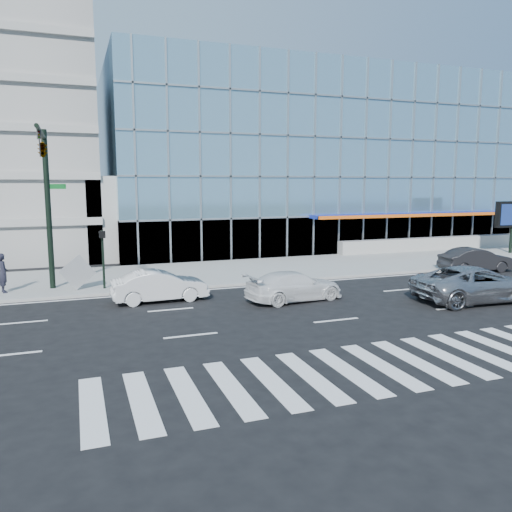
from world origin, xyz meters
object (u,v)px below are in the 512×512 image
at_px(ped_signal_post, 103,250).
at_px(silver_suv, 476,284).
at_px(traffic_signal, 44,169).
at_px(dark_sedan, 476,260).
at_px(pedestrian, 3,273).
at_px(tilted_panel, 78,272).
at_px(white_sedan, 160,286).
at_px(white_suv, 294,286).

height_order(ped_signal_post, silver_suv, ped_signal_post).
distance_m(traffic_signal, dark_sedan, 25.44).
bearing_deg(ped_signal_post, pedestrian, 171.17).
bearing_deg(silver_suv, ped_signal_post, 66.44).
height_order(ped_signal_post, tilted_panel, ped_signal_post).
height_order(ped_signal_post, white_sedan, ped_signal_post).
relative_size(ped_signal_post, silver_suv, 0.50).
xyz_separation_m(ped_signal_post, silver_suv, (16.31, -8.25, -1.31)).
distance_m(white_suv, tilted_panel, 10.94).
distance_m(ped_signal_post, silver_suv, 18.33).
bearing_deg(dark_sedan, ped_signal_post, 91.97).
bearing_deg(silver_suv, tilted_panel, 67.97).
distance_m(silver_suv, pedestrian, 22.88).
bearing_deg(silver_suv, pedestrian, 70.15).
height_order(white_suv, dark_sedan, dark_sedan).
xyz_separation_m(silver_suv, white_suv, (-7.98, 3.07, -0.14)).
height_order(silver_suv, white_suv, silver_suv).
xyz_separation_m(traffic_signal, white_suv, (10.83, -4.81, -5.47)).
xyz_separation_m(ped_signal_post, pedestrian, (-4.73, 0.74, -1.01)).
bearing_deg(ped_signal_post, silver_suv, -26.83).
height_order(ped_signal_post, pedestrian, ped_signal_post).
bearing_deg(white_sedan, ped_signal_post, 34.67).
xyz_separation_m(silver_suv, dark_sedan, (6.00, 6.31, -0.09)).
relative_size(pedestrian, tilted_panel, 1.51).
xyz_separation_m(ped_signal_post, dark_sedan, (22.31, -1.94, -1.39)).
relative_size(ped_signal_post, white_suv, 0.63).
bearing_deg(ped_signal_post, traffic_signal, -171.48).
xyz_separation_m(white_sedan, dark_sedan, (19.98, 1.20, 0.02)).
bearing_deg(dark_sedan, white_suv, 109.99).
xyz_separation_m(traffic_signal, silver_suv, (18.81, -7.88, -5.33)).
distance_m(ped_signal_post, white_suv, 9.92).
xyz_separation_m(traffic_signal, tilted_panel, (1.24, 0.43, -5.10)).
distance_m(white_sedan, tilted_panel, 4.82).
bearing_deg(silver_suv, white_suv, 72.24).
bearing_deg(tilted_panel, white_suv, -39.93).
bearing_deg(dark_sedan, pedestrian, 91.29).
bearing_deg(white_sedan, tilted_panel, 46.41).
height_order(pedestrian, tilted_panel, pedestrian).
height_order(silver_suv, dark_sedan, silver_suv).
relative_size(white_sedan, tilted_panel, 3.42).
bearing_deg(traffic_signal, dark_sedan, -3.62).
relative_size(white_suv, pedestrian, 2.45).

